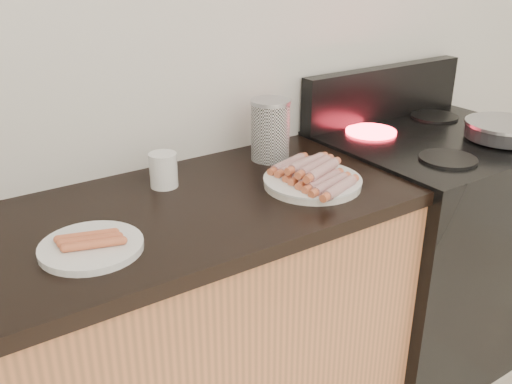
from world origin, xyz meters
TOP-DOWN VIEW (x-y plane):
  - wall_back at (0.00, 2.00)m, footprint 4.00×0.04m
  - stove at (0.78, 1.68)m, footprint 0.76×0.65m
  - stove_panel at (0.78, 1.96)m, footprint 0.76×0.06m
  - burner_near_left at (0.61, 1.51)m, footprint 0.18×0.18m
  - burner_far_left at (0.61, 1.84)m, footprint 0.18×0.18m
  - burner_far_right at (0.95, 1.84)m, footprint 0.18×0.18m
  - frying_pan at (0.93, 1.52)m, footprint 0.27×0.46m
  - main_plate at (0.14, 1.60)m, footprint 0.30×0.30m
  - side_plate at (-0.51, 1.60)m, footprint 0.28×0.28m
  - hotdog_pile at (0.14, 1.60)m, footprint 0.14×0.29m
  - plain_sausages at (-0.51, 1.60)m, footprint 0.13×0.11m
  - canister at (0.17, 1.85)m, footprint 0.13×0.13m
  - mug at (-0.21, 1.84)m, footprint 0.09×0.09m

SIDE VIEW (x-z plane):
  - stove at x=0.78m, z-range 0.00..0.91m
  - side_plate at x=-0.51m, z-range 0.90..0.92m
  - main_plate at x=0.14m, z-range 0.90..0.92m
  - burner_near_left at x=0.61m, z-range 0.91..0.92m
  - burner_far_left at x=0.61m, z-range 0.91..0.92m
  - burner_far_right at x=0.95m, z-range 0.91..0.92m
  - plain_sausages at x=-0.51m, z-range 0.92..0.94m
  - hotdog_pile at x=0.14m, z-range 0.91..0.97m
  - mug at x=-0.21m, z-range 0.90..1.00m
  - frying_pan at x=0.93m, z-range 0.92..0.98m
  - canister at x=0.17m, z-range 0.90..1.09m
  - stove_panel at x=0.78m, z-range 0.91..1.11m
  - wall_back at x=0.00m, z-range 0.00..2.60m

